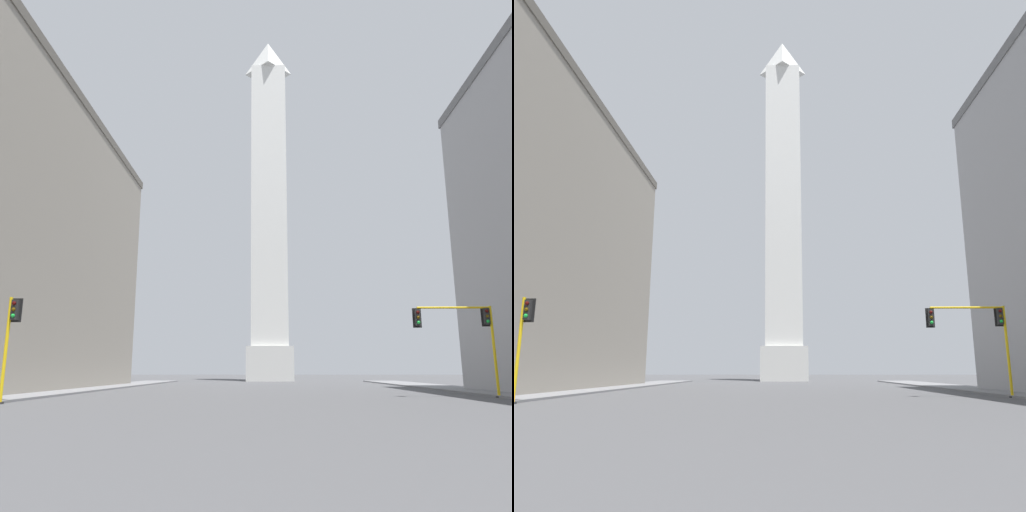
# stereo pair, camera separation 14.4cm
# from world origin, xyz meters

# --- Properties ---
(obelisk) EXTENTS (7.63, 7.63, 62.88)m
(obelisk) POSITION_xyz_m (0.00, 84.01, 30.09)
(obelisk) COLOR silver
(obelisk) RESTS_ON ground_plane
(traffic_light_mid_right) EXTENTS (5.37, 0.51, 5.96)m
(traffic_light_mid_right) POSITION_xyz_m (12.92, 33.80, 4.56)
(traffic_light_mid_right) COLOR yellow
(traffic_light_mid_right) RESTS_ON ground_plane
(traffic_light_mid_left) EXTENTS (0.78, 0.51, 5.68)m
(traffic_light_mid_left) POSITION_xyz_m (-14.34, 26.98, 3.75)
(traffic_light_mid_left) COLOR yellow
(traffic_light_mid_left) RESTS_ON ground_plane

